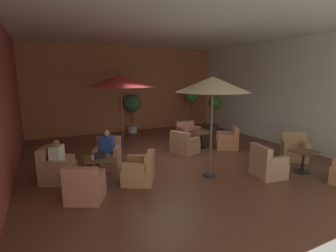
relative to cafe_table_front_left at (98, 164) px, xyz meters
name	(u,v)px	position (x,y,z in m)	size (l,w,h in m)	color
ground_plane	(175,158)	(2.66, 0.81, -0.49)	(9.45, 10.03, 0.02)	brown
wall_back_brick	(128,90)	(2.66, 5.79, 1.58)	(9.45, 0.08, 4.10)	#A9613F
wall_left_accent	(2,103)	(-2.03, 0.81, 1.58)	(0.08, 10.03, 4.10)	#963E39
wall_right_plain	(279,93)	(7.34, 0.81, 1.58)	(0.08, 10.03, 4.10)	silver
ceiling_slab	(175,28)	(2.66, 0.81, 3.66)	(9.45, 10.03, 0.06)	silver
cafe_table_front_left	(98,164)	(0.00, 0.00, 0.00)	(0.72, 0.72, 0.63)	black
armchair_front_left_north	(108,156)	(0.47, 0.97, -0.15)	(0.98, 0.99, 0.88)	tan
armchair_front_left_east	(56,169)	(-0.98, 0.45, -0.14)	(0.98, 0.96, 0.92)	tan
armchair_front_left_south	(85,187)	(-0.49, -0.96, -0.16)	(0.97, 0.96, 0.85)	tan
armchair_front_left_west	(140,171)	(0.94, -0.53, -0.18)	(1.06, 1.07, 0.78)	tan
cafe_table_front_right	(201,135)	(4.16, 1.52, 0.02)	(0.74, 0.74, 0.63)	black
armchair_front_right_north	(228,140)	(5.03, 0.99, -0.17)	(1.08, 1.09, 0.83)	#BF7756
armchair_front_right_east	(188,134)	(4.17, 2.52, -0.16)	(0.81, 0.78, 0.83)	tan
armchair_front_right_south	(184,145)	(3.22, 1.15, -0.18)	(1.02, 1.02, 0.82)	#AE7D5B
cafe_table_mid_center	(303,157)	(5.33, -1.93, -0.04)	(0.68, 0.68, 0.63)	black
armchair_mid_center_north	(267,165)	(4.17, -1.71, -0.15)	(0.85, 0.88, 0.88)	tan
armchair_mid_center_south	(294,150)	(6.10, -1.04, -0.15)	(1.04, 1.04, 0.89)	tan
patio_umbrella_tall_red	(121,81)	(1.54, 3.07, 2.04)	(2.58, 2.58, 2.75)	#2D2D2D
patio_umbrella_center_beige	(213,85)	(2.77, -1.03, 1.99)	(1.91, 1.91, 2.69)	#2D2D2D
potted_tree_left_corner	(215,109)	(6.14, 3.37, 0.69)	(0.60, 0.60, 1.75)	#363332
potted_tree_mid_left	(132,105)	(2.70, 5.29, 0.85)	(0.86, 0.86, 1.86)	silver
potted_tree_mid_right	(192,100)	(5.58, 4.55, 1.05)	(0.71, 0.71, 2.06)	#A86644
patron_blue_shirt	(107,143)	(0.45, 0.93, 0.27)	(0.45, 0.39, 0.68)	#2648A6
patron_by_window	(57,154)	(-0.94, 0.43, 0.26)	(0.40, 0.47, 0.67)	silver
iced_drink_cup	(93,158)	(-0.14, -0.08, 0.21)	(0.08, 0.08, 0.11)	white
open_laptop	(99,157)	(0.01, -0.09, 0.20)	(0.35, 0.28, 0.20)	#9EA0A5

